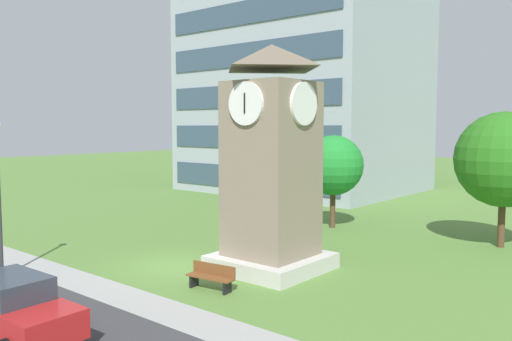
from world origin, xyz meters
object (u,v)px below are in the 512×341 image
at_px(parked_car_red, 13,308).
at_px(clock_tower, 271,172).
at_px(tree_by_building, 333,165).
at_px(tree_streetside, 504,160).
at_px(park_bench, 211,276).

bearing_deg(parked_car_red, clock_tower, 84.18).
distance_m(tree_by_building, tree_streetside, 8.62).
bearing_deg(parked_car_red, tree_by_building, 95.12).
xyz_separation_m(clock_tower, parked_car_red, (-0.99, -9.73, -3.00)).
bearing_deg(park_bench, clock_tower, 90.27).
bearing_deg(parked_car_red, tree_streetside, 70.69).
xyz_separation_m(tree_by_building, tree_streetside, (8.54, 0.98, 0.63)).
bearing_deg(clock_tower, park_bench, -89.73).
bearing_deg(tree_by_building, tree_streetside, 6.54).
relative_size(clock_tower, park_bench, 4.74).
height_order(clock_tower, park_bench, clock_tower).
relative_size(park_bench, tree_streetside, 0.29).
relative_size(clock_tower, tree_streetside, 1.38).
distance_m(park_bench, parked_car_red, 6.47).
bearing_deg(park_bench, tree_by_building, 102.33).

